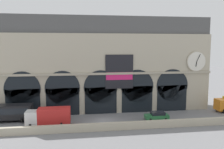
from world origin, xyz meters
TOP-DOWN VIEW (x-y plane):
  - ground_plane at (0.00, 0.00)m, footprint 200.00×200.00m
  - quay_parapet_wall at (0.00, -4.55)m, footprint 90.00×0.70m
  - station_building at (0.03, 7.69)m, footprint 47.00×5.79m
  - bus_west at (-18.49, 2.49)m, footprint 11.00×3.25m
  - box_truck_midwest at (-9.56, -0.87)m, footprint 7.50×2.91m
  - car_mideast at (10.02, -0.51)m, footprint 4.40×2.22m

SIDE VIEW (x-z plane):
  - ground_plane at x=0.00m, z-range 0.00..0.00m
  - quay_parapet_wall at x=0.00m, z-range 0.00..1.27m
  - car_mideast at x=10.02m, z-range 0.03..1.58m
  - box_truck_midwest at x=-9.56m, z-range 0.14..3.26m
  - bus_west at x=-18.49m, z-range 0.23..3.33m
  - station_building at x=0.03m, z-range -0.26..19.55m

